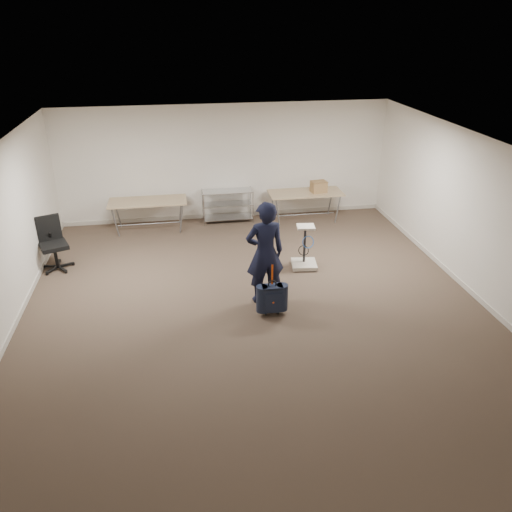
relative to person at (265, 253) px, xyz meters
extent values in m
plane|color=#48372C|center=(-0.21, -0.28, -0.93)|extent=(9.00, 9.00, 0.00)
plane|color=silver|center=(-0.21, 4.22, 0.47)|extent=(8.00, 0.00, 8.00)
plane|color=silver|center=(-0.21, -4.78, 0.47)|extent=(8.00, 0.00, 8.00)
plane|color=silver|center=(3.79, -0.28, 0.47)|extent=(0.00, 9.00, 9.00)
plane|color=silver|center=(-0.21, -0.28, 1.87)|extent=(8.00, 8.00, 0.00)
cube|color=beige|center=(-0.21, 4.21, -0.88)|extent=(8.00, 0.02, 0.10)
cube|color=beige|center=(-4.20, -0.28, -0.88)|extent=(0.02, 9.00, 0.10)
cube|color=beige|center=(3.78, -0.28, -0.88)|extent=(0.02, 9.00, 0.10)
cube|color=tan|center=(-2.11, 3.67, -0.22)|extent=(1.80, 0.75, 0.03)
cylinder|color=gray|center=(-2.11, 3.67, -0.78)|extent=(1.50, 0.02, 0.02)
cylinder|color=gray|center=(-2.86, 3.37, -0.59)|extent=(0.13, 0.04, 0.69)
cylinder|color=gray|center=(-1.36, 3.37, -0.59)|extent=(0.13, 0.04, 0.69)
cylinder|color=gray|center=(-2.86, 3.97, -0.59)|extent=(0.13, 0.04, 0.69)
cylinder|color=gray|center=(-1.36, 3.97, -0.59)|extent=(0.13, 0.04, 0.69)
cube|color=tan|center=(1.69, 3.67, -0.22)|extent=(1.80, 0.75, 0.03)
cylinder|color=gray|center=(1.69, 3.67, -0.78)|extent=(1.50, 0.02, 0.02)
cylinder|color=gray|center=(0.94, 3.37, -0.59)|extent=(0.13, 0.04, 0.69)
cylinder|color=gray|center=(2.44, 3.37, -0.59)|extent=(0.13, 0.04, 0.69)
cylinder|color=gray|center=(0.94, 3.97, -0.59)|extent=(0.13, 0.04, 0.69)
cylinder|color=gray|center=(2.44, 3.97, -0.59)|extent=(0.13, 0.04, 0.69)
cylinder|color=#B9BBC0|center=(-0.81, 3.70, -0.53)|extent=(0.02, 0.02, 0.80)
cylinder|color=#B9BBC0|center=(0.39, 3.70, -0.53)|extent=(0.02, 0.02, 0.80)
cylinder|color=#B9BBC0|center=(-0.81, 4.15, -0.53)|extent=(0.02, 0.02, 0.80)
cylinder|color=#B9BBC0|center=(0.39, 4.15, -0.53)|extent=(0.02, 0.02, 0.80)
cube|color=#B9BBC0|center=(-0.21, 3.92, -0.83)|extent=(1.20, 0.45, 0.02)
cube|color=#B9BBC0|center=(-0.21, 3.92, -0.48)|extent=(1.20, 0.45, 0.02)
cube|color=#B9BBC0|center=(-0.21, 3.92, -0.15)|extent=(1.20, 0.45, 0.01)
imported|color=black|center=(0.00, 0.00, 0.00)|extent=(0.72, 0.51, 1.87)
cube|color=black|center=(0.03, -0.51, -0.61)|extent=(0.35, 0.20, 0.47)
cube|color=black|center=(0.03, -0.49, -0.86)|extent=(0.31, 0.14, 0.03)
cylinder|color=black|center=(-0.07, -0.51, -0.90)|extent=(0.02, 0.06, 0.06)
cylinder|color=black|center=(0.14, -0.51, -0.90)|extent=(0.02, 0.06, 0.06)
torus|color=black|center=(0.03, -0.51, -0.34)|extent=(0.15, 0.02, 0.15)
cube|color=#E64A0C|center=(0.03, -0.49, -0.17)|extent=(0.03, 0.01, 0.36)
cylinder|color=black|center=(-3.91, 1.90, -0.89)|extent=(0.65, 0.65, 0.10)
cylinder|color=black|center=(-3.91, 1.90, -0.66)|extent=(0.07, 0.07, 0.43)
cube|color=black|center=(-3.91, 1.90, -0.43)|extent=(0.65, 0.65, 0.09)
cube|color=black|center=(-4.00, 2.12, -0.12)|extent=(0.45, 0.23, 0.52)
cube|color=silver|center=(1.03, 1.15, -0.88)|extent=(0.55, 0.55, 0.08)
cylinder|color=black|center=(0.83, 0.96, -0.92)|extent=(0.06, 0.06, 0.04)
cylinder|color=black|center=(1.03, 1.20, -0.44)|extent=(0.05, 0.05, 0.78)
cube|color=silver|center=(1.03, 1.15, -0.05)|extent=(0.38, 0.34, 0.04)
torus|color=blue|center=(1.08, 1.08, -0.35)|extent=(0.26, 0.13, 0.24)
cube|color=#9F6A4A|center=(2.00, 3.63, -0.07)|extent=(0.40, 0.32, 0.27)
camera|label=1|loc=(-1.43, -7.62, 3.69)|focal=35.00mm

